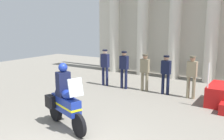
% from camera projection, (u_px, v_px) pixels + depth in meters
% --- Properties ---
extents(colonnade_backdrop, '(10.98, 1.49, 6.39)m').
position_uv_depth(colonnade_backdrop, '(179.00, 16.00, 13.60)').
color(colonnade_backdrop, beige).
rests_on(colonnade_backdrop, ground_plane).
extents(officer_in_row_0, '(0.38, 0.24, 1.76)m').
position_uv_depth(officer_in_row_0, '(105.00, 65.00, 11.93)').
color(officer_in_row_0, '#191E42').
rests_on(officer_in_row_0, ground_plane).
extents(officer_in_row_1, '(0.38, 0.24, 1.74)m').
position_uv_depth(officer_in_row_1, '(124.00, 67.00, 11.38)').
color(officer_in_row_1, '#141938').
rests_on(officer_in_row_1, ground_plane).
extents(officer_in_row_2, '(0.38, 0.24, 1.65)m').
position_uv_depth(officer_in_row_2, '(145.00, 69.00, 11.00)').
color(officer_in_row_2, '#7A7056').
rests_on(officer_in_row_2, ground_plane).
extents(officer_in_row_3, '(0.38, 0.24, 1.67)m').
position_uv_depth(officer_in_row_3, '(166.00, 72.00, 10.43)').
color(officer_in_row_3, black).
rests_on(officer_in_row_3, ground_plane).
extents(officer_in_row_4, '(0.38, 0.24, 1.72)m').
position_uv_depth(officer_in_row_4, '(192.00, 74.00, 9.86)').
color(officer_in_row_4, gray).
rests_on(officer_in_row_4, ground_plane).
extents(motorcycle_with_rider, '(2.00, 0.99, 1.90)m').
position_uv_depth(motorcycle_with_rider, '(65.00, 101.00, 7.12)').
color(motorcycle_with_rider, black).
rests_on(motorcycle_with_rider, ground_plane).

